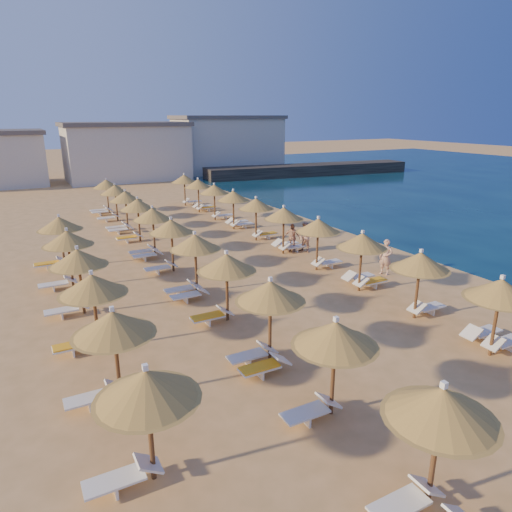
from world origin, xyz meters
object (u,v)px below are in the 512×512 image
jetty (309,170)px  parasol_row_east (300,220)px  parasol_row_west (182,235)px  beachgoer_a (386,257)px  beachgoer_b (306,237)px  beachgoer_c (292,238)px

jetty → parasol_row_east: parasol_row_east is taller
parasol_row_east → parasol_row_west: 7.03m
jetty → beachgoer_a: 42.03m
jetty → beachgoer_b: bearing=-118.4°
parasol_row_east → jetty: bearing=54.6°
beachgoer_a → beachgoer_b: beachgoer_a is taller
beachgoer_a → beachgoer_c: (-2.06, 6.02, -0.08)m
parasol_row_east → parasol_row_west: (-7.03, 0.00, 0.00)m
beachgoer_c → beachgoer_b: (0.64, -0.56, 0.06)m
beachgoer_b → jetty: bearing=118.9°
parasol_row_west → beachgoer_b: bearing=9.3°
beachgoer_c → beachgoer_b: size_ratio=0.94×
beachgoer_b → beachgoer_a: bearing=-11.6°
beachgoer_a → jetty: bearing=126.6°
parasol_row_west → parasol_row_east: bearing=0.0°
beachgoer_c → jetty: bearing=104.4°
jetty → parasol_row_west: parasol_row_west is taller
jetty → beachgoer_b: beachgoer_b is taller
jetty → beachgoer_b: 38.13m
beachgoer_b → beachgoer_c: bearing=-157.1°
parasol_row_west → beachgoer_c: bearing=14.0°
jetty → beachgoer_c: size_ratio=17.02×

